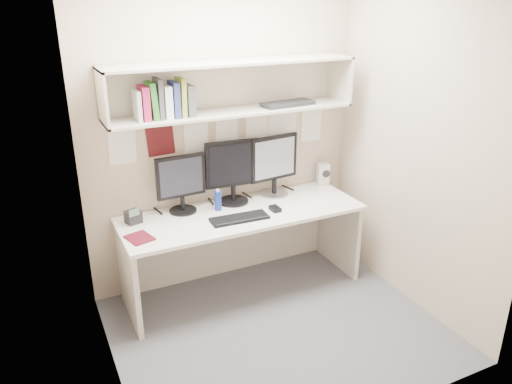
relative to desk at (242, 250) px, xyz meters
name	(u,v)px	position (x,y,z in m)	size (l,w,h in m)	color
floor	(278,329)	(0.00, -0.65, -0.37)	(2.40, 2.00, 0.01)	#4E4E53
wall_back	(224,134)	(0.00, 0.35, 0.93)	(2.40, 0.02, 2.60)	#BBA68F
wall_front	(375,227)	(0.00, -1.65, 0.93)	(2.40, 0.02, 2.60)	#BBA68F
wall_left	(97,198)	(-1.20, -0.65, 0.93)	(0.02, 2.00, 2.60)	#BBA68F
wall_right	(418,147)	(1.20, -0.65, 0.93)	(0.02, 2.00, 2.60)	#BBA68F
desk	(242,250)	(0.00, 0.00, 0.00)	(2.00, 0.70, 0.73)	white
overhead_hutch	(230,86)	(0.00, 0.21, 1.35)	(2.00, 0.38, 0.40)	beige
pinned_papers	(225,140)	(0.00, 0.34, 0.88)	(1.92, 0.01, 0.48)	white
monitor_left	(181,182)	(-0.44, 0.22, 0.62)	(0.41, 0.22, 0.48)	black
monitor_center	(233,170)	(0.02, 0.22, 0.65)	(0.47, 0.26, 0.54)	black
monitor_right	(274,164)	(0.41, 0.22, 0.65)	(0.46, 0.25, 0.54)	#A5A5AA
keyboard	(239,218)	(-0.08, -0.14, 0.38)	(0.46, 0.16, 0.02)	black
mouse	(275,209)	(0.25, -0.10, 0.38)	(0.07, 0.11, 0.03)	black
speaker	(323,174)	(0.94, 0.25, 0.47)	(0.13, 0.13, 0.20)	beige
blue_bottle	(218,200)	(-0.16, 0.11, 0.45)	(0.06, 0.06, 0.18)	navy
maroon_notebook	(140,238)	(-0.88, -0.12, 0.37)	(0.16, 0.20, 0.01)	#510E1A
desk_phone	(133,217)	(-0.85, 0.16, 0.42)	(0.13, 0.13, 0.14)	black
book_stack	(164,101)	(-0.55, 0.14, 1.30)	(0.43, 0.18, 0.29)	beige
hutch_tray	(288,104)	(0.48, 0.13, 1.19)	(0.45, 0.17, 0.03)	black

